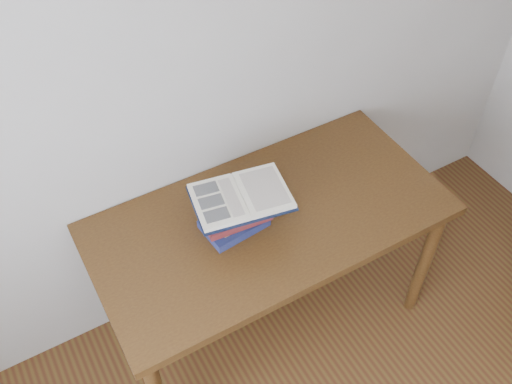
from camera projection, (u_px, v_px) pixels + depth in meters
desk at (269, 231)px, 2.38m from camera, size 1.46×0.73×0.78m
book_stack at (233, 212)px, 2.22m from camera, size 0.27×0.21×0.16m
open_book at (241, 197)px, 2.15m from camera, size 0.40×0.31×0.03m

